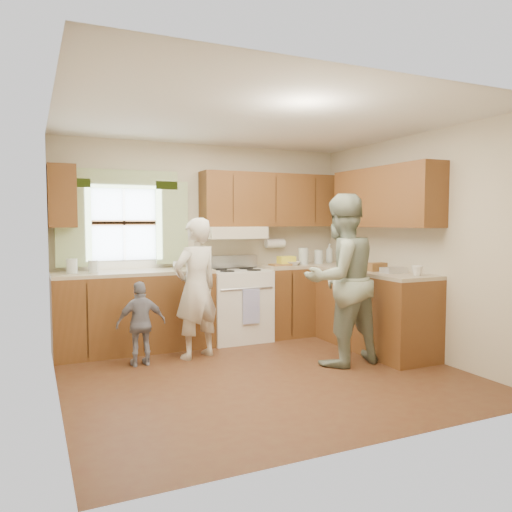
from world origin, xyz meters
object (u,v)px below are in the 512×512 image
stove (237,304)px  woman_left (196,288)px  child (141,324)px  woman_right (341,280)px

stove → woman_left: bearing=-141.1°
stove → child: (-1.35, -0.64, -0.02)m
woman_left → child: size_ratio=1.75×
stove → woman_left: size_ratio=0.69×
stove → child: 1.49m
woman_right → child: 2.16m
woman_left → child: woman_left is taller
stove → woman_left: woman_left is taller
stove → woman_right: size_ratio=0.59×
woman_left → woman_right: 1.59m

